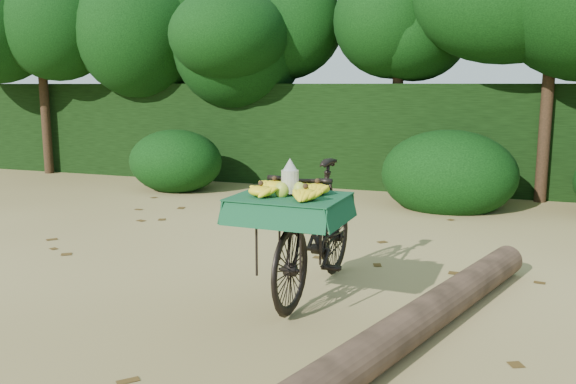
% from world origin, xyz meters
% --- Properties ---
extents(ground, '(80.00, 80.00, 0.00)m').
position_xyz_m(ground, '(0.00, 0.00, 0.00)').
color(ground, tan).
rests_on(ground, ground).
extents(vendor_bicycle, '(0.85, 1.91, 1.15)m').
position_xyz_m(vendor_bicycle, '(0.77, 0.14, 0.58)').
color(vendor_bicycle, black).
rests_on(vendor_bicycle, ground).
extents(fallen_log, '(1.43, 3.72, 0.28)m').
position_xyz_m(fallen_log, '(1.76, -0.52, 0.14)').
color(fallen_log, brown).
rests_on(fallen_log, ground).
extents(hedge_backdrop, '(26.00, 1.80, 1.80)m').
position_xyz_m(hedge_backdrop, '(0.00, 6.30, 0.90)').
color(hedge_backdrop, black).
rests_on(hedge_backdrop, ground).
extents(tree_row, '(14.50, 2.00, 4.00)m').
position_xyz_m(tree_row, '(-0.65, 5.50, 2.00)').
color(tree_row, black).
rests_on(tree_row, ground).
extents(bush_clumps, '(8.80, 1.70, 0.90)m').
position_xyz_m(bush_clumps, '(0.50, 4.30, 0.45)').
color(bush_clumps, black).
rests_on(bush_clumps, ground).
extents(leaf_litter, '(7.00, 7.30, 0.01)m').
position_xyz_m(leaf_litter, '(0.00, 0.65, 0.01)').
color(leaf_litter, '#493313').
rests_on(leaf_litter, ground).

